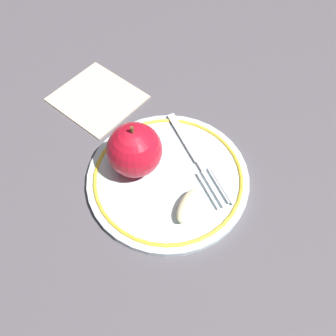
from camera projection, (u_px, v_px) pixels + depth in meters
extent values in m
plane|color=#4F4A51|center=(182.00, 177.00, 0.58)|extent=(2.00, 2.00, 0.00)
cylinder|color=silver|center=(168.00, 178.00, 0.57)|extent=(0.25, 0.25, 0.01)
torus|color=gold|center=(168.00, 176.00, 0.56)|extent=(0.23, 0.23, 0.01)
sphere|color=red|center=(134.00, 150.00, 0.54)|extent=(0.08, 0.08, 0.08)
cylinder|color=brown|center=(132.00, 130.00, 0.50)|extent=(0.00, 0.00, 0.01)
ellipsoid|color=beige|center=(188.00, 206.00, 0.52)|extent=(0.06, 0.03, 0.02)
cube|color=silver|center=(184.00, 137.00, 0.60)|extent=(0.08, 0.09, 0.00)
cube|color=silver|center=(202.00, 166.00, 0.57)|extent=(0.02, 0.02, 0.00)
cube|color=silver|center=(208.00, 191.00, 0.55)|extent=(0.05, 0.05, 0.00)
cube|color=silver|center=(212.00, 189.00, 0.55)|extent=(0.05, 0.05, 0.00)
cube|color=silver|center=(217.00, 187.00, 0.55)|extent=(0.05, 0.05, 0.00)
cube|color=silver|center=(222.00, 185.00, 0.55)|extent=(0.05, 0.05, 0.00)
cube|color=beige|center=(97.00, 98.00, 0.67)|extent=(0.16, 0.17, 0.01)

